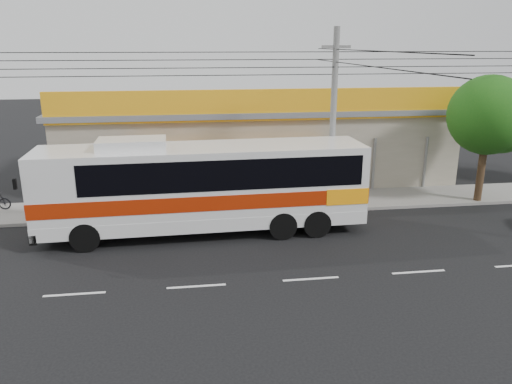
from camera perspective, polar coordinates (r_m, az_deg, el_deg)
The scene contains 8 objects.
ground at distance 20.08m, azimuth 4.54°, elevation -6.72°, with size 120.00×120.00×0.00m, color black.
sidewalk at distance 25.57m, azimuth 1.67°, elevation -1.27°, with size 30.00×3.20×0.15m, color gray.
lane_markings at distance 17.88m, azimuth 6.28°, elevation -9.86°, with size 50.00×0.12×0.01m, color silver, non-canonical shape.
storefront_building at distance 30.32m, azimuth -0.06°, elevation 5.94°, with size 22.60×9.20×5.70m.
coach_bus at distance 21.31m, azimuth -5.46°, elevation 1.11°, with size 13.79×3.23×4.23m.
motorbike_red at distance 23.82m, azimuth -6.91°, elevation -1.32°, with size 0.65×1.87×0.98m, color maroon.
utility_pole at distance 23.17m, azimuth 9.08°, elevation 14.46°, with size 34.00×14.00×8.66m.
tree_near at distance 27.39m, azimuth 25.29°, elevation 7.66°, with size 3.93×3.93×6.51m.
Camera 1 is at (-4.12, -17.97, 7.97)m, focal length 35.00 mm.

